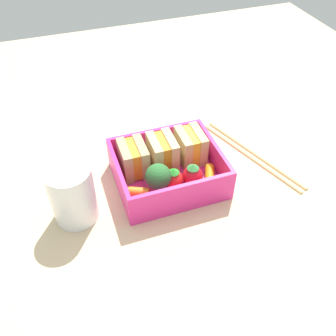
% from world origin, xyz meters
% --- Properties ---
extents(ground_plane, '(1.20, 1.20, 0.02)m').
position_xyz_m(ground_plane, '(0.00, 0.00, -0.01)').
color(ground_plane, '#D4B78E').
extents(bento_tray, '(0.16, 0.14, 0.01)m').
position_xyz_m(bento_tray, '(0.00, 0.00, 0.01)').
color(bento_tray, '#E42D8A').
rests_on(bento_tray, ground_plane).
extents(bento_rim, '(0.16, 0.14, 0.04)m').
position_xyz_m(bento_rim, '(0.00, 0.00, 0.03)').
color(bento_rim, '#E42D8A').
rests_on(bento_rim, bento_tray).
extents(sandwich_left, '(0.04, 0.05, 0.05)m').
position_xyz_m(sandwich_left, '(-0.05, 0.03, 0.04)').
color(sandwich_left, tan).
rests_on(sandwich_left, bento_tray).
extents(sandwich_center_left, '(0.04, 0.05, 0.05)m').
position_xyz_m(sandwich_center_left, '(0.00, 0.03, 0.04)').
color(sandwich_center_left, '#DBB983').
rests_on(sandwich_center_left, bento_tray).
extents(sandwich_center, '(0.04, 0.05, 0.05)m').
position_xyz_m(sandwich_center, '(0.05, 0.03, 0.04)').
color(sandwich_center, '#D9C07E').
rests_on(sandwich_center, bento_tray).
extents(carrot_stick_left, '(0.04, 0.03, 0.01)m').
position_xyz_m(carrot_stick_left, '(-0.06, -0.02, 0.02)').
color(carrot_stick_left, orange).
rests_on(carrot_stick_left, bento_tray).
extents(broccoli_floret, '(0.04, 0.04, 0.05)m').
position_xyz_m(broccoli_floret, '(-0.02, -0.03, 0.04)').
color(broccoli_floret, '#8CD35C').
rests_on(broccoli_floret, bento_tray).
extents(strawberry_left, '(0.03, 0.03, 0.03)m').
position_xyz_m(strawberry_left, '(-0.00, -0.02, 0.03)').
color(strawberry_left, red).
rests_on(strawberry_left, bento_tray).
extents(strawberry_far_left, '(0.03, 0.03, 0.04)m').
position_xyz_m(strawberry_far_left, '(0.03, -0.03, 0.03)').
color(strawberry_far_left, red).
rests_on(strawberry_far_left, bento_tray).
extents(carrot_stick_far_left, '(0.03, 0.05, 0.01)m').
position_xyz_m(carrot_stick_far_left, '(0.06, -0.03, 0.02)').
color(carrot_stick_far_left, orange).
rests_on(carrot_stick_far_left, bento_tray).
extents(chopstick_pair, '(0.09, 0.21, 0.01)m').
position_xyz_m(chopstick_pair, '(0.15, 0.01, 0.00)').
color(chopstick_pair, tan).
rests_on(chopstick_pair, ground_plane).
extents(drinking_glass, '(0.06, 0.06, 0.09)m').
position_xyz_m(drinking_glass, '(-0.14, -0.02, 0.04)').
color(drinking_glass, white).
rests_on(drinking_glass, ground_plane).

